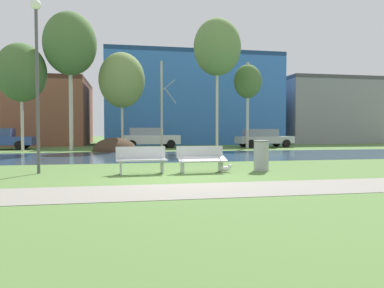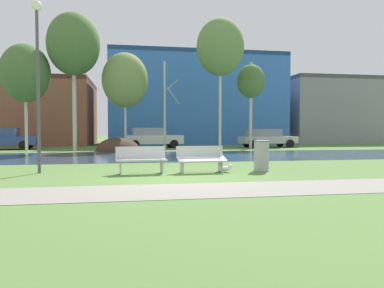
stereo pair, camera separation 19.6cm
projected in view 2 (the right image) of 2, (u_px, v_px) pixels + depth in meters
ground_plane at (154, 155)px, 20.35m from camera, size 120.00×120.00×0.00m
paved_path_strip at (188, 190)px, 8.32m from camera, size 60.00×2.09×0.01m
river_band at (156, 156)px, 19.11m from camera, size 80.00×7.64×0.01m
soil_mound at (118, 151)px, 23.99m from camera, size 2.92×3.26×1.77m
bench_left at (141, 159)px, 11.49m from camera, size 1.63×0.67×0.87m
bench_right at (201, 158)px, 11.82m from camera, size 1.63×0.67×0.87m
trash_bin at (261, 155)px, 12.29m from camera, size 0.53×0.53×1.05m
seagull at (225, 168)px, 11.87m from camera, size 0.47×0.17×0.27m
streetlamp at (37, 59)px, 11.53m from camera, size 0.32×0.32×5.54m
birch_far_left at (25, 73)px, 23.52m from camera, size 3.17×3.17×7.03m
birch_left at (74, 45)px, 23.94m from camera, size 3.47×3.47×9.20m
birch_center_left at (125, 80)px, 25.23m from camera, size 3.20×3.20×6.81m
birch_center at (165, 105)px, 25.78m from camera, size 1.12×2.01×6.31m
birch_center_right at (220, 47)px, 25.14m from camera, size 3.33×3.33×9.23m
birch_right at (251, 82)px, 27.08m from camera, size 2.11×2.11×6.49m
parked_van_nearest_blue at (2, 138)px, 25.54m from camera, size 4.68×2.12×1.52m
parked_sedan_second_white at (152, 137)px, 27.89m from camera, size 4.55×2.29×1.55m
parked_hatch_third_silver at (267, 138)px, 28.75m from camera, size 4.56×2.11×1.46m
building_brick_low at (33, 113)px, 33.99m from camera, size 10.91×9.57×6.05m
building_blue_store at (195, 100)px, 36.60m from camera, size 16.91×8.04×8.80m
building_grey_warehouse at (331, 111)px, 39.20m from camera, size 11.00×7.53×6.86m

